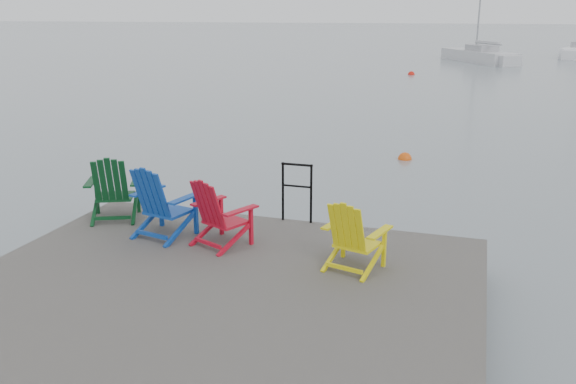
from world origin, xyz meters
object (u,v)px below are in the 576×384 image
(buoy_b, at_px, (411,75))
(chair_blue, at_px, (161,201))
(sailboat_near, at_px, (478,57))
(handrail, at_px, (297,187))
(buoy_a, at_px, (405,159))
(chair_red, at_px, (219,212))
(chair_yellow, at_px, (353,235))
(chair_green, at_px, (113,188))

(buoy_b, bearing_deg, chair_blue, -90.14)
(sailboat_near, bearing_deg, chair_blue, -125.66)
(chair_blue, bearing_deg, handrail, 49.62)
(sailboat_near, xyz_separation_m, buoy_a, (-1.24, -33.05, -0.36))
(chair_red, height_order, chair_yellow, chair_red)
(handrail, bearing_deg, sailboat_near, 87.05)
(handrail, relative_size, chair_yellow, 1.00)
(chair_green, distance_m, sailboat_near, 40.77)
(buoy_a, relative_size, buoy_b, 0.87)
(chair_red, distance_m, buoy_b, 29.67)
(chair_red, xyz_separation_m, buoy_a, (1.52, 7.95, -0.97))
(chair_blue, bearing_deg, sailboat_near, 97.76)
(handrail, xyz_separation_m, buoy_a, (0.81, 6.69, -1.04))
(chair_green, height_order, chair_red, chair_green)
(handrail, bearing_deg, buoy_a, 83.11)
(chair_blue, xyz_separation_m, buoy_a, (2.41, 7.89, -1.02))
(buoy_a, bearing_deg, chair_red, -100.81)
(chair_green, relative_size, sailboat_near, 0.09)
(handrail, relative_size, buoy_b, 2.25)
(handrail, height_order, buoy_b, handrail)
(handrail, distance_m, buoy_a, 6.82)
(chair_blue, distance_m, buoy_b, 29.59)
(chair_yellow, height_order, sailboat_near, sailboat_near)
(handrail, height_order, buoy_a, handrail)
(handrail, distance_m, sailboat_near, 39.79)
(chair_green, distance_m, buoy_a, 8.28)
(sailboat_near, bearing_deg, chair_green, -127.19)
(chair_blue, bearing_deg, buoy_b, 102.72)
(chair_green, relative_size, buoy_a, 2.88)
(chair_blue, bearing_deg, chair_red, 8.63)
(chair_green, relative_size, buoy_b, 2.50)
(chair_blue, height_order, buoy_b, chair_blue)
(buoy_b, bearing_deg, chair_yellow, -84.84)
(buoy_a, distance_m, buoy_b, 21.81)
(handrail, height_order, chair_red, chair_red)
(handrail, xyz_separation_m, chair_red, (-0.71, -1.26, -0.07))
(chair_red, bearing_deg, chair_yellow, 16.39)
(buoy_a, xyz_separation_m, buoy_b, (-2.34, 21.69, 0.00))
(chair_blue, relative_size, buoy_a, 2.97)
(handrail, xyz_separation_m, chair_yellow, (1.17, -1.52, -0.09))
(chair_blue, distance_m, chair_yellow, 2.79)
(chair_blue, distance_m, chair_red, 0.90)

